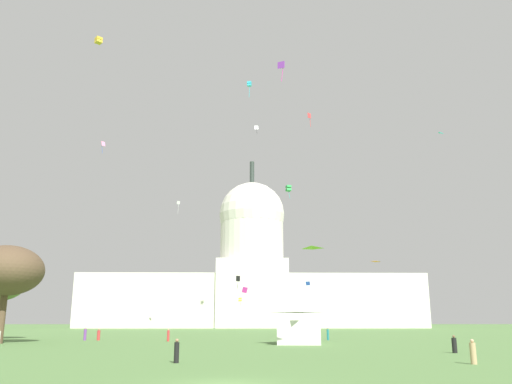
{
  "coord_description": "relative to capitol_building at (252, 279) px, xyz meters",
  "views": [
    {
      "loc": [
        0.79,
        -23.89,
        2.68
      ],
      "look_at": [
        2.81,
        61.27,
        23.65
      ],
      "focal_mm": 36.75,
      "sensor_mm": 36.0,
      "label": 1
    }
  ],
  "objects": [
    {
      "name": "kite_pink_high",
      "position": [
        -35.76,
        -88.37,
        23.75
      ],
      "size": [
        0.94,
        0.94,
        2.89
      ],
      "rotation": [
        0.0,
        0.0,
        3.11
      ],
      "color": "pink"
    },
    {
      "name": "person_black_near_tent",
      "position": [
        -7.56,
        -167.9,
        -17.7
      ],
      "size": [
        0.46,
        0.46,
        1.53
      ],
      "rotation": [
        0.0,
        0.0,
        2.16
      ],
      "color": "black",
      "rests_on": "ground_plane"
    },
    {
      "name": "event_tent",
      "position": [
        3.39,
        -139.67,
        -15.71
      ],
      "size": [
        5.9,
        7.84,
        5.43
      ],
      "rotation": [
        0.0,
        0.0,
        -0.11
      ],
      "color": "white",
      "rests_on": "ground_plane"
    },
    {
      "name": "person_purple_near_tree_east",
      "position": [
        7.19,
        -120.46,
        -17.63
      ],
      "size": [
        0.64,
        0.64,
        1.73
      ],
      "rotation": [
        0.0,
        0.0,
        3.79
      ],
      "color": "#703D93",
      "rests_on": "ground_plane"
    },
    {
      "name": "kite_cyan_high",
      "position": [
        -2.4,
        -121.07,
        23.65
      ],
      "size": [
        0.85,
        0.86,
        2.83
      ],
      "rotation": [
        0.0,
        0.0,
        6.09
      ],
      "color": "#33BCDB"
    },
    {
      "name": "kite_black_low",
      "position": [
        -4.27,
        -101.51,
        -7.99
      ],
      "size": [
        0.79,
        0.37,
        2.56
      ],
      "rotation": [
        0.0,
        0.0,
        5.3
      ],
      "color": "black"
    },
    {
      "name": "kite_white_high_b",
      "position": [
        -23.15,
        -47.76,
        18.8
      ],
      "size": [
        1.08,
        0.56,
        4.0
      ],
      "rotation": [
        0.0,
        0.0,
        2.02
      ],
      "color": "white"
    },
    {
      "name": "person_teal_back_center",
      "position": [
        8.8,
        -127.12,
        -17.62
      ],
      "size": [
        0.39,
        0.39,
        1.7
      ],
      "rotation": [
        0.0,
        0.0,
        4.49
      ],
      "color": "#1E757A",
      "rests_on": "ground_plane"
    },
    {
      "name": "kite_yellow_low",
      "position": [
        -4.25,
        -34.98,
        -9.27
      ],
      "size": [
        1.12,
        1.09,
        2.88
      ],
      "rotation": [
        0.0,
        0.0,
        1.65
      ],
      "color": "yellow"
    },
    {
      "name": "kite_green_mid",
      "position": [
        6.84,
        -89.4,
        13.3
      ],
      "size": [
        1.32,
        1.35,
        3.05
      ],
      "rotation": [
        0.0,
        0.0,
        0.28
      ],
      "color": "green"
    },
    {
      "name": "capitol_building",
      "position": [
        0.0,
        0.0,
        0.0
      ],
      "size": [
        128.71,
        25.74,
        65.42
      ],
      "color": "silver",
      "rests_on": "ground_plane"
    },
    {
      "name": "kite_gold_high",
      "position": [
        -26.57,
        -127.85,
        27.73
      ],
      "size": [
        1.35,
        1.35,
        0.96
      ],
      "rotation": [
        0.0,
        0.0,
        0.73
      ],
      "color": "gold"
    },
    {
      "name": "kite_white_high",
      "position": [
        0.25,
        -61.82,
        38.23
      ],
      "size": [
        1.18,
        0.35,
        2.57
      ],
      "rotation": [
        0.0,
        0.0,
        2.5
      ],
      "color": "white"
    },
    {
      "name": "tree_west_far",
      "position": [
        -32.51,
        -137.78,
        -9.73
      ],
      "size": [
        12.26,
        12.54,
        11.81
      ],
      "color": "brown",
      "rests_on": "ground_plane"
    },
    {
      "name": "person_purple_back_left",
      "position": [
        -25.32,
        -127.39,
        -17.6
      ],
      "size": [
        0.53,
        0.53,
        1.77
      ],
      "rotation": [
        0.0,
        0.0,
        2.1
      ],
      "color": "#703D93",
      "rests_on": "ground_plane"
    },
    {
      "name": "kite_blue_low",
      "position": [
        12.15,
        -77.85,
        -7.12
      ],
      "size": [
        1.11,
        0.73,
        0.93
      ],
      "rotation": [
        0.0,
        0.0,
        5.13
      ],
      "color": "blue"
    },
    {
      "name": "tree_west_near",
      "position": [
        -39.54,
        -123.76,
        -9.5
      ],
      "size": [
        10.49,
        10.19,
        12.36
      ],
      "color": "#4C3823",
      "rests_on": "ground_plane"
    },
    {
      "name": "person_tan_back_right",
      "position": [
        11.4,
        -169.34,
        -17.71
      ],
      "size": [
        0.47,
        0.47,
        1.55
      ],
      "rotation": [
        0.0,
        0.0,
        6.02
      ],
      "color": "tan",
      "rests_on": "ground_plane"
    },
    {
      "name": "kite_turquoise_mid",
      "position": [
        30.46,
        -118.79,
        15.55
      ],
      "size": [
        1.35,
        1.18,
        0.2
      ],
      "rotation": [
        0.0,
        0.0,
        3.72
      ],
      "color": "teal"
    },
    {
      "name": "person_red_front_left",
      "position": [
        -23.45,
        -127.32,
        -17.69
      ],
      "size": [
        0.44,
        0.44,
        1.59
      ],
      "rotation": [
        0.0,
        0.0,
        3.1
      ],
      "color": "red",
      "rests_on": "ground_plane"
    },
    {
      "name": "kite_lime_low",
      "position": [
        3.44,
        -152.75,
        -8.96
      ],
      "size": [
        1.87,
        1.24,
        0.34
      ],
      "rotation": [
        0.0,
        0.0,
        5.99
      ],
      "color": "#8CD133"
    },
    {
      "name": "kite_red_high",
      "position": [
        9.59,
        -107.48,
        23.34
      ],
      "size": [
        0.65,
        0.84,
        3.07
      ],
      "rotation": [
        0.0,
        0.0,
        5.86
      ],
      "color": "red"
    },
    {
      "name": "kite_orange_low",
      "position": [
        13.0,
        -141.69,
        -9.26
      ],
      "size": [
        1.49,
        1.32,
        0.16
      ],
      "rotation": [
        0.0,
        0.0,
        0.52
      ],
      "color": "orange"
    },
    {
      "name": "kite_violet_mid",
      "position": [
        1.41,
        -143.37,
        15.5
      ],
      "size": [
        0.86,
        0.75,
        2.78
      ],
      "rotation": [
        0.0,
        0.0,
        1.76
      ],
      "color": "purple"
    },
    {
      "name": "person_black_mid_right",
      "position": [
        14.85,
        -157.58,
        -17.75
      ],
      "size": [
        0.47,
        0.47,
        1.47
      ],
      "rotation": [
        0.0,
        0.0,
        6.12
      ],
      "color": "black",
      "rests_on": "ground_plane"
    },
    {
      "name": "kite_magenta_low",
      "position": [
        -2.93,
        -89.59,
        -9.33
      ],
      "size": [
        1.37,
        0.69,
        1.39
      ],
      "rotation": [
        0.0,
        0.0,
        2.58
      ],
      "color": "#D1339E"
    },
    {
      "name": "person_red_mid_left",
      "position": [
        -13.2,
        -131.15,
        -17.65
      ],
      "size": [
        0.46,
        0.46,
        1.63
      ],
      "rotation": [
        0.0,
        0.0,
        3.78
      ],
      "color": "red",
      "rests_on": "ground_plane"
    }
  ]
}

